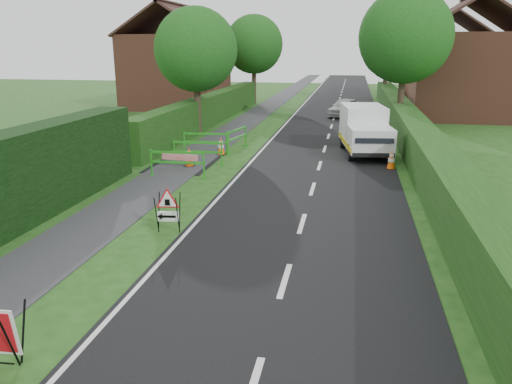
{
  "coord_description": "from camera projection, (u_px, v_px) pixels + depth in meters",
  "views": [
    {
      "loc": [
        3.67,
        -8.25,
        4.62
      ],
      "look_at": [
        1.45,
        3.31,
        1.19
      ],
      "focal_mm": 35.0,
      "sensor_mm": 36.0,
      "label": 1
    }
  ],
  "objects": [
    {
      "name": "tree_fw",
      "position": [
        254.0,
        44.0,
        41.28
      ],
      "size": [
        4.8,
        4.8,
        7.24
      ],
      "color": "#2D2116",
      "rests_on": "ground"
    },
    {
      "name": "redwhite_plank",
      "position": [
        180.0,
        168.0,
        19.76
      ],
      "size": [
        1.5,
        0.11,
        0.25
      ],
      "primitive_type": "cube",
      "rotation": [
        0.0,
        0.0,
        -0.04
      ],
      "color": "red",
      "rests_on": "ground"
    },
    {
      "name": "ped_barrier_1",
      "position": [
        198.0,
        150.0,
        20.14
      ],
      "size": [
        2.06,
        0.36,
        1.0
      ],
      "rotation": [
        0.0,
        0.0,
        0.0
      ],
      "color": "#1F8A19",
      "rests_on": "ground"
    },
    {
      "name": "hedge_west_far",
      "position": [
        211.0,
        123.0,
        31.39
      ],
      "size": [
        1.0,
        24.0,
        1.8
      ],
      "primitive_type": "cube",
      "color": "#14380F",
      "rests_on": "ground"
    },
    {
      "name": "tree_fe",
      "position": [
        387.0,
        52.0,
        43.23
      ],
      "size": [
        4.2,
        4.2,
        6.33
      ],
      "color": "#2D2116",
      "rests_on": "ground"
    },
    {
      "name": "traffic_cone_3",
      "position": [
        189.0,
        157.0,
        19.93
      ],
      "size": [
        0.38,
        0.38,
        0.79
      ],
      "color": "black",
      "rests_on": "ground"
    },
    {
      "name": "tree_nw",
      "position": [
        196.0,
        50.0,
        26.29
      ],
      "size": [
        4.4,
        4.4,
        6.7
      ],
      "color": "#2D2116",
      "rests_on": "ground"
    },
    {
      "name": "works_van",
      "position": [
        365.0,
        129.0,
        22.26
      ],
      "size": [
        2.41,
        4.75,
        2.07
      ],
      "rotation": [
        0.0,
        0.0,
        0.14
      ],
      "color": "silver",
      "rests_on": "ground"
    },
    {
      "name": "road_surface",
      "position": [
        338.0,
        104.0,
        42.29
      ],
      "size": [
        6.0,
        90.0,
        0.02
      ],
      "primitive_type": "cube",
      "color": "black",
      "rests_on": "ground"
    },
    {
      "name": "house_east_b",
      "position": [
        445.0,
        66.0,
        46.36
      ],
      "size": [
        7.5,
        7.4,
        7.88
      ],
      "color": "brown",
      "rests_on": "ground"
    },
    {
      "name": "triangle_sign",
      "position": [
        166.0,
        207.0,
        12.69
      ],
      "size": [
        0.77,
        0.77,
        1.01
      ],
      "rotation": [
        0.0,
        0.0,
        0.13
      ],
      "color": "black",
      "rests_on": "ground"
    },
    {
      "name": "hatchback_car",
      "position": [
        345.0,
        107.0,
        34.38
      ],
      "size": [
        2.45,
        3.91,
        1.24
      ],
      "primitive_type": "imported",
      "rotation": [
        0.0,
        0.0,
        -0.29
      ],
      "color": "silver",
      "rests_on": "ground"
    },
    {
      "name": "ped_barrier_0",
      "position": [
        177.0,
        160.0,
        18.27
      ],
      "size": [
        2.07,
        0.43,
        1.0
      ],
      "rotation": [
        0.0,
        0.0,
        0.04
      ],
      "color": "#1F8A19",
      "rests_on": "ground"
    },
    {
      "name": "traffic_cone_1",
      "position": [
        384.0,
        147.0,
        21.95
      ],
      "size": [
        0.38,
        0.38,
        0.79
      ],
      "color": "black",
      "rests_on": "ground"
    },
    {
      "name": "traffic_cone_2",
      "position": [
        388.0,
        139.0,
        23.72
      ],
      "size": [
        0.38,
        0.38,
        0.79
      ],
      "color": "black",
      "rests_on": "ground"
    },
    {
      "name": "ground",
      "position": [
        151.0,
        293.0,
        9.74
      ],
      "size": [
        120.0,
        120.0,
        0.0
      ],
      "primitive_type": "plane",
      "color": "#1C4513",
      "rests_on": "ground"
    },
    {
      "name": "traffic_cone_4",
      "position": [
        221.0,
        146.0,
        22.12
      ],
      "size": [
        0.38,
        0.38,
        0.79
      ],
      "color": "black",
      "rests_on": "ground"
    },
    {
      "name": "ped_barrier_2",
      "position": [
        206.0,
        140.0,
        22.19
      ],
      "size": [
        2.08,
        0.54,
        1.0
      ],
      "rotation": [
        0.0,
        0.0,
        0.09
      ],
      "color": "#1F8A19",
      "rests_on": "ground"
    },
    {
      "name": "footpath",
      "position": [
        274.0,
        102.0,
        43.28
      ],
      "size": [
        2.0,
        90.0,
        0.02
      ],
      "primitive_type": "cube",
      "color": "#2D2D30",
      "rests_on": "ground"
    },
    {
      "name": "ped_barrier_3",
      "position": [
        237.0,
        136.0,
        23.23
      ],
      "size": [
        0.8,
        2.09,
        1.0
      ],
      "rotation": [
        0.0,
        0.0,
        1.35
      ],
      "color": "#1F8A19",
      "rests_on": "ground"
    },
    {
      "name": "traffic_cone_0",
      "position": [
        391.0,
        160.0,
        19.49
      ],
      "size": [
        0.38,
        0.38,
        0.79
      ],
      "color": "black",
      "rests_on": "ground"
    },
    {
      "name": "house_east_a",
      "position": [
        465.0,
        74.0,
        33.34
      ],
      "size": [
        7.5,
        7.4,
        7.88
      ],
      "color": "brown",
      "rests_on": "ground"
    },
    {
      "name": "house_west",
      "position": [
        177.0,
        70.0,
        39.02
      ],
      "size": [
        7.5,
        7.4,
        7.88
      ],
      "color": "brown",
      "rests_on": "ground"
    },
    {
      "name": "tree_ne",
      "position": [
        406.0,
        37.0,
        27.88
      ],
      "size": [
        5.2,
        5.2,
        7.79
      ],
      "color": "#2D2116",
      "rests_on": "ground"
    },
    {
      "name": "hedge_east",
      "position": [
        411.0,
        148.0,
        23.65
      ],
      "size": [
        1.2,
        50.0,
        1.5
      ],
      "primitive_type": "cube",
      "color": "#14380F",
      "rests_on": "ground"
    }
  ]
}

